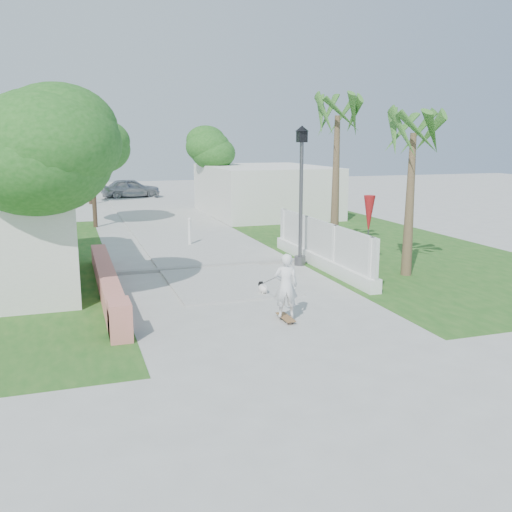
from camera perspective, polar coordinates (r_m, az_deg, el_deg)
name	(u,v)px	position (r m, az deg, el deg)	size (l,w,h in m)	color
ground	(274,325)	(12.66, 1.86, -6.95)	(90.00, 90.00, 0.00)	#B7B7B2
path_strip	(149,213)	(31.78, -10.69, 4.21)	(3.20, 36.00, 0.06)	#B7B7B2
curb	(210,266)	(18.19, -4.66, -1.05)	(6.50, 0.25, 0.10)	#999993
grass_right	(373,244)	(22.62, 11.58, 1.15)	(8.00, 20.00, 0.01)	#20561B
pink_wall	(108,285)	(15.29, -14.57, -2.83)	(0.45, 8.20, 0.80)	#E17E73
lattice_fence	(321,250)	(18.27, 6.48, 0.55)	(0.35, 7.00, 1.50)	white
building_right	(264,190)	(31.09, 0.83, 6.60)	(6.00, 8.00, 2.60)	silver
street_lamp	(301,190)	(18.25, 4.53, 6.55)	(0.44, 0.44, 4.44)	#59595E
bollard	(190,231)	(21.97, -6.66, 2.53)	(0.14, 0.14, 1.09)	white
patio_umbrella	(369,215)	(18.28, 11.23, 4.04)	(0.36, 0.36, 2.30)	#59595E
tree_left_near	(50,148)	(14.24, -19.94, 10.10)	(3.60, 3.60, 5.28)	#4C3826
tree_left_mid	(21,156)	(19.79, -22.46, 9.22)	(3.20, 3.20, 4.85)	#4C3826
tree_path_left	(91,144)	(27.26, -16.14, 10.75)	(3.40, 3.40, 5.23)	#4C3826
tree_path_right	(205,149)	(32.10, -5.12, 10.64)	(3.00, 3.00, 4.79)	#4C3826
tree_path_far	(87,142)	(37.26, -16.51, 10.85)	(3.20, 3.20, 5.17)	#4C3826
palm_far	(337,125)	(19.80, 8.13, 12.83)	(1.80, 1.80, 5.30)	brown
palm_near	(413,142)	(17.33, 15.44, 10.97)	(1.80, 1.80, 4.70)	brown
skateboarder	(272,282)	(13.61, 1.65, -2.63)	(0.61, 2.76, 1.55)	olive
dog	(263,288)	(15.01, 0.69, -3.20)	(0.24, 0.51, 0.35)	white
parked_car	(131,188)	(40.70, -12.40, 6.64)	(1.59, 3.95, 1.35)	#AAACB1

